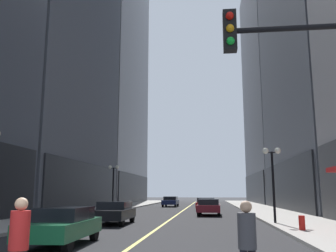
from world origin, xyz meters
name	(u,v)px	position (x,y,z in m)	size (l,w,h in m)	color
ground_plane	(184,210)	(0.00, 35.00, 0.00)	(200.00, 200.00, 0.00)	#262628
sidewalk_left	(109,209)	(-8.25, 35.00, 0.07)	(4.50, 78.00, 0.15)	#ADA8A0
sidewalk_right	(262,210)	(8.25, 35.00, 0.07)	(4.50, 78.00, 0.15)	#ADA8A0
lane_centre_stripe	(184,210)	(0.00, 35.00, 0.00)	(0.16, 70.00, 0.01)	#E5D64C
building_left_far	(108,20)	(-16.38, 60.00, 35.36)	(11.94, 26.00, 70.91)	gray
building_right_far	(293,82)	(18.27, 60.00, 21.52)	(15.74, 26.00, 43.18)	slate
car_green	(63,225)	(-2.49, 7.99, 0.72)	(1.86, 4.20, 1.32)	#196038
car_black	(114,212)	(-2.91, 16.75, 0.72)	(1.92, 4.29, 1.32)	black
car_maroon	(209,206)	(2.68, 25.76, 0.72)	(1.95, 4.47, 1.32)	maroon
car_red	(206,204)	(2.40, 33.18, 0.72)	(2.06, 4.61, 1.32)	#B21919
car_navy	(171,201)	(-2.37, 43.73, 0.72)	(1.90, 4.64, 1.32)	#141E4C
pedestrian_with_orange_bag	(247,240)	(3.38, 2.29, 0.98)	(0.42, 0.42, 1.69)	black
pedestrian_in_red_jacket	(19,240)	(-0.64, 1.52, 1.03)	(0.41, 0.41, 1.75)	black
street_lamp_left_far	(113,177)	(-6.40, 29.44, 3.26)	(1.06, 0.36, 4.43)	black
street_lamp_right_mid	(272,168)	(6.40, 16.90, 3.26)	(1.06, 0.36, 4.43)	black
fire_hydrant_right	(302,224)	(6.90, 12.88, 0.40)	(0.28, 0.28, 0.80)	red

